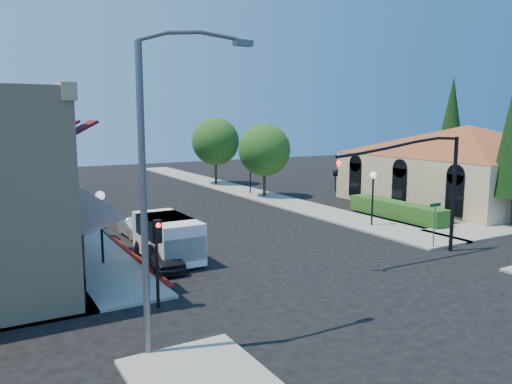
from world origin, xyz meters
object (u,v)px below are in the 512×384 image
lamppost_right_near (373,185)px  lamppost_right_far (250,165)px  parked_car_c (82,200)px  lamppost_left_near (101,209)px  parked_car_b (134,228)px  cobra_streetlight (155,177)px  parked_car_a (163,256)px  white_van (168,235)px  street_tree_b (215,141)px  lamppost_left_far (55,178)px  parked_car_d (67,188)px  conifer_far (451,124)px  signal_mast_arm (426,176)px  street_tree_a (264,150)px  secondary_signal (157,247)px  street_name_sign (435,218)px

lamppost_right_near → lamppost_right_far: bearing=90.0°
parked_car_c → lamppost_right_far: bearing=-4.7°
lamppost_left_near → parked_car_b: bearing=59.2°
cobra_streetlight → parked_car_a: (2.95, 8.00, -4.67)m
white_van → parked_car_a: (-0.70, -1.30, -0.64)m
street_tree_b → lamppost_right_far: (-0.30, -8.00, -1.81)m
lamppost_left_far → parked_car_c: size_ratio=0.96×
parked_car_b → parked_car_c: (-0.68, 12.00, -0.01)m
parked_car_d → lamppost_right_far: bearing=-35.3°
street_tree_b → cobra_streetlight: size_ratio=0.75×
conifer_far → cobra_streetlight: (-37.15, -20.00, -1.09)m
lamppost_right_far → parked_car_d: bearing=151.4°
signal_mast_arm → lamppost_right_near: bearing=67.9°
street_tree_a → secondary_signal: 26.64m
street_tree_b → parked_car_b: bearing=-127.0°
parked_car_b → signal_mast_arm: bearing=-47.3°
street_name_sign → parked_car_b: 16.96m
parked_car_c → parked_car_a: bearing=-90.8°
cobra_streetlight → parked_car_a: 9.72m
conifer_far → lamppost_left_far: conifer_far is taller
lamppost_right_near → white_van: 14.10m
signal_mast_arm → parked_car_c: 26.65m
street_name_sign → lamppost_right_near: 5.98m
parked_car_d → conifer_far: bearing=-29.0°
cobra_streetlight → conifer_far: bearing=28.3°
cobra_streetlight → lamppost_right_far: cobra_streetlight is taller
white_van → parked_car_b: size_ratio=1.45×
conifer_far → cobra_streetlight: bearing=-151.7°
street_tree_b → parked_car_d: street_tree_b is taller
lamppost_right_near → parked_car_c: 22.58m
secondary_signal → parked_car_a: bearing=68.6°
street_tree_b → lamppost_right_near: 24.07m
conifer_far → parked_car_a: size_ratio=3.14×
lamppost_left_far → parked_car_c: lamppost_left_far is taller
street_tree_a → lamppost_right_near: bearing=-91.2°
signal_mast_arm → parked_car_a: signal_mast_arm is taller
street_name_sign → lamppost_left_far: bearing=128.9°
secondary_signal → lamppost_left_far: size_ratio=0.93×
secondary_signal → lamppost_right_far: 27.98m
lamppost_right_near → parked_car_c: bearing=130.9°
street_tree_b → parked_car_d: 15.50m
signal_mast_arm → white_van: 13.07m
parked_car_b → lamppost_right_far: bearing=36.1°
lamppost_right_far → street_tree_a: bearing=-81.5°
signal_mast_arm → secondary_signal: size_ratio=2.41×
cobra_streetlight → parked_car_b: bearing=76.4°
lamppost_right_far → parked_car_c: 14.90m
street_name_sign → parked_car_c: 26.62m
conifer_far → cobra_streetlight: conifer_far is taller
white_van → parked_car_a: bearing=-118.4°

